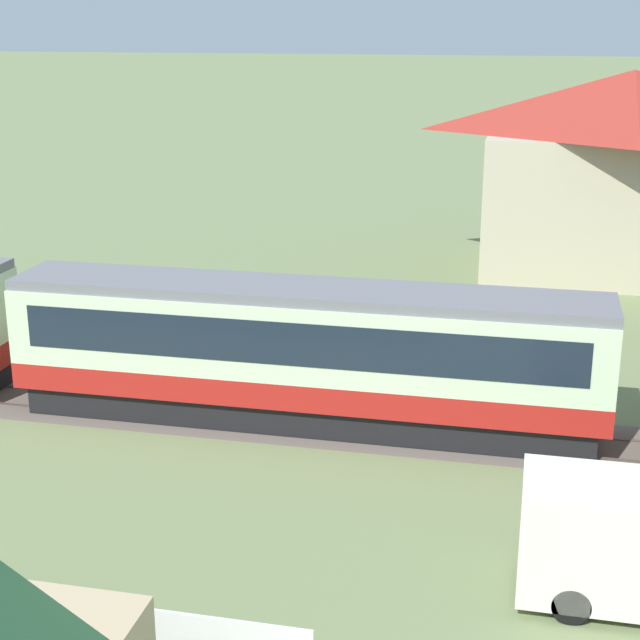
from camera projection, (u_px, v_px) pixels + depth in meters
The scene contains 3 objects.
passenger_train at pixel (314, 349), 28.91m from camera, with size 93.34×2.85×4.27m.
railway_track at pixel (380, 428), 29.19m from camera, with size 133.86×3.60×0.04m.
station_house_red_roof at pixel (626, 171), 45.45m from camera, with size 13.67×8.47×9.47m.
Camera 1 is at (-20.61, -24.74, 11.75)m, focal length 55.00 mm.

